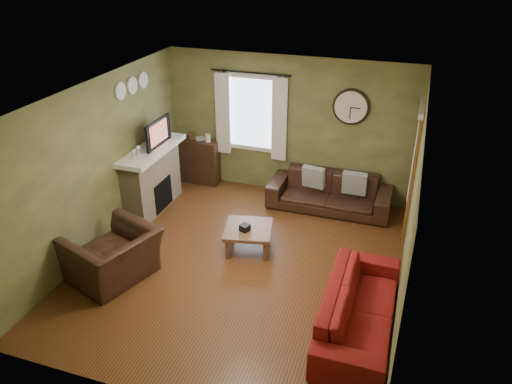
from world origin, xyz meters
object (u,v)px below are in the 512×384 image
(sofa_brown, at_px, (329,192))
(armchair, at_px, (113,256))
(bookshelf, at_px, (200,161))
(sofa_red, at_px, (359,308))
(coffee_table, at_px, (248,238))

(sofa_brown, distance_m, armchair, 3.95)
(bookshelf, distance_m, sofa_brown, 2.66)
(armchair, bearing_deg, sofa_red, 109.54)
(sofa_brown, relative_size, coffee_table, 3.00)
(armchair, bearing_deg, bookshelf, -159.36)
(sofa_red, distance_m, armchair, 3.48)
(coffee_table, bearing_deg, armchair, -140.49)
(bookshelf, bearing_deg, coffee_table, -49.46)
(sofa_brown, bearing_deg, bookshelf, 174.26)
(bookshelf, bearing_deg, armchair, -87.92)
(bookshelf, xyz_separation_m, sofa_brown, (2.65, -0.27, -0.13))
(bookshelf, relative_size, sofa_red, 0.41)
(bookshelf, relative_size, sofa_brown, 0.41)
(sofa_brown, distance_m, sofa_red, 3.13)
(armchair, relative_size, coffee_table, 1.59)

